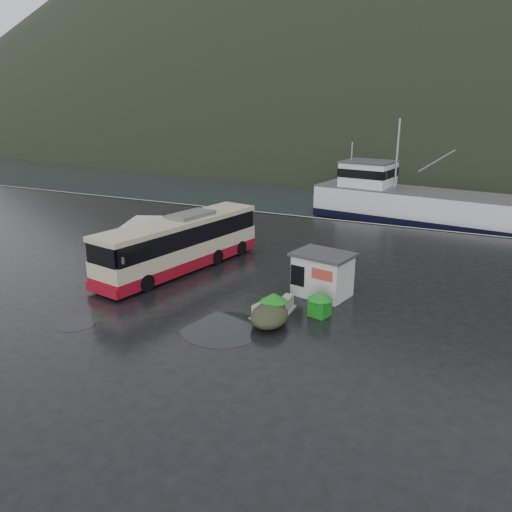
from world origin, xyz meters
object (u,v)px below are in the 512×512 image
at_px(dome_tent, 269,325).
at_px(fishing_trawler, 421,210).
at_px(waste_bin_right, 319,316).
at_px(jersey_barrier_a, 264,316).
at_px(coach_bus, 182,269).
at_px(white_van, 140,263).
at_px(ticket_kiosk, 322,295).
at_px(waste_bin_left, 274,319).
at_px(jersey_barrier_b, 285,311).

xyz_separation_m(dome_tent, fishing_trawler, (2.62, 30.75, 0.00)).
height_order(waste_bin_right, jersey_barrier_a, waste_bin_right).
distance_m(coach_bus, dome_tent, 9.95).
distance_m(white_van, jersey_barrier_a, 11.74).
xyz_separation_m(coach_bus, ticket_kiosk, (9.49, -0.40, 0.00)).
xyz_separation_m(waste_bin_left, jersey_barrier_a, (-0.57, 0.04, 0.00)).
bearing_deg(waste_bin_right, white_van, 167.81).
relative_size(white_van, waste_bin_right, 4.89).
relative_size(waste_bin_right, ticket_kiosk, 0.41).
bearing_deg(waste_bin_right, jersey_barrier_b, -173.31).
xyz_separation_m(waste_bin_right, fishing_trawler, (0.81, 28.65, 0.00)).
distance_m(waste_bin_right, jersey_barrier_a, 2.80).
distance_m(coach_bus, jersey_barrier_a, 8.95).
bearing_deg(dome_tent, ticket_kiosk, 78.15).
xyz_separation_m(waste_bin_right, jersey_barrier_b, (-1.77, -0.21, 0.00)).
bearing_deg(ticket_kiosk, coach_bus, -170.96).
bearing_deg(dome_tent, coach_bus, 148.41).
height_order(white_van, fishing_trawler, fishing_trawler).
xyz_separation_m(waste_bin_left, fishing_trawler, (2.74, 29.99, 0.00)).
bearing_deg(fishing_trawler, coach_bus, -105.18).
relative_size(white_van, dome_tent, 2.52).
height_order(dome_tent, jersey_barrier_a, dome_tent).
bearing_deg(jersey_barrier_a, white_van, 159.06).
bearing_deg(coach_bus, jersey_barrier_b, -11.04).
distance_m(coach_bus, ticket_kiosk, 9.49).
bearing_deg(fishing_trawler, waste_bin_right, -83.32).
bearing_deg(jersey_barrier_b, white_van, 165.08).
distance_m(coach_bus, white_van, 3.18).
height_order(coach_bus, jersey_barrier_b, coach_bus).
relative_size(coach_bus, waste_bin_left, 9.17).
height_order(coach_bus, waste_bin_left, coach_bus).
relative_size(white_van, ticket_kiosk, 2.02).
height_order(white_van, waste_bin_left, white_van).
xyz_separation_m(coach_bus, jersey_barrier_a, (7.80, -4.40, 0.00)).
height_order(white_van, waste_bin_right, white_van).
height_order(ticket_kiosk, fishing_trawler, fishing_trawler).
bearing_deg(fishing_trawler, white_van, -110.69).
xyz_separation_m(waste_bin_left, ticket_kiosk, (1.13, 4.04, 0.00)).
height_order(white_van, jersey_barrier_b, white_van).
relative_size(dome_tent, fishing_trawler, 0.10).
bearing_deg(coach_bus, dome_tent, -21.33).
height_order(waste_bin_right, jersey_barrier_b, waste_bin_right).
bearing_deg(waste_bin_left, coach_bus, 152.01).
relative_size(white_van, waste_bin_left, 4.63).
bearing_deg(waste_bin_left, waste_bin_right, 34.68).
relative_size(coach_bus, fishing_trawler, 0.50).
height_order(waste_bin_left, fishing_trawler, fishing_trawler).
height_order(dome_tent, jersey_barrier_b, dome_tent).
distance_m(white_van, jersey_barrier_b, 12.10).
bearing_deg(jersey_barrier_a, dome_tent, -49.94).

